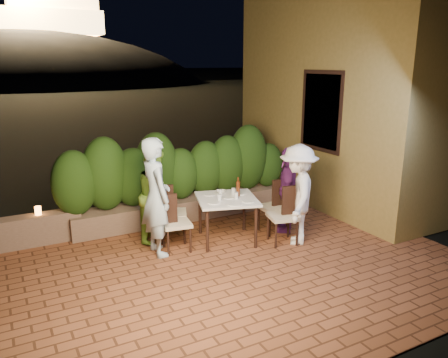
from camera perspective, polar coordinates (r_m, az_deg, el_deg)
ground at (r=6.52m, az=1.00°, el=-11.77°), size 400.00×400.00×0.00m
terrace_floor at (r=6.94m, az=-1.04°, el=-10.53°), size 7.00×6.00×0.15m
building_wall at (r=9.57m, az=14.55°, el=12.07°), size 1.60×5.00×5.00m
window_pane at (r=8.72m, az=12.72°, el=8.64°), size 0.08×1.00×1.40m
window_frame at (r=8.71m, az=12.66°, el=8.63°), size 0.06×1.15×1.55m
planter at (r=8.43m, az=-5.40°, el=-3.84°), size 4.20×0.55×0.40m
hedge at (r=8.22m, az=-5.53°, el=1.11°), size 4.00×0.70×1.10m
parapet at (r=7.85m, az=-26.17°, el=-6.45°), size 2.20×0.30×0.50m
hill at (r=65.63m, az=-23.82°, el=7.74°), size 52.00×40.00×22.00m
fortress at (r=65.70m, az=-25.24°, el=20.34°), size 26.00×8.00×8.00m
dining_table at (r=7.32m, az=0.37°, el=-5.29°), size 1.19×1.19×0.75m
plate_nw at (r=6.95m, az=-1.32°, el=-3.09°), size 0.21×0.21×0.01m
plate_sw at (r=7.38m, az=-1.94°, el=-2.01°), size 0.20×0.20×0.01m
plate_ne at (r=7.02m, az=3.17°, el=-2.92°), size 0.20×0.20×0.01m
plate_se at (r=7.43m, az=1.90°, el=-1.88°), size 0.24×0.24×0.01m
plate_centre at (r=7.22m, az=0.55°, el=-2.38°), size 0.22×0.22×0.01m
plate_front at (r=6.88m, az=1.35°, el=-3.29°), size 0.23×0.23×0.01m
glass_nw at (r=7.04m, az=-0.60°, el=-2.43°), size 0.06×0.06×0.11m
glass_sw at (r=7.33m, az=-0.47°, el=-1.75°), size 0.06×0.06×0.10m
glass_ne at (r=7.14m, az=1.61°, el=-2.18°), size 0.06×0.06×0.11m
glass_se at (r=7.35m, az=1.24°, el=-1.63°), size 0.07×0.07×0.12m
beer_bottle at (r=7.25m, az=1.85°, el=-1.02°), size 0.06×0.06×0.33m
bowl at (r=7.47m, az=-0.40°, el=-1.66°), size 0.22×0.22×0.04m
chair_left_front at (r=6.97m, az=-6.27°, el=-5.62°), size 0.49×0.49×0.94m
chair_left_back at (r=7.39m, az=-6.70°, el=-4.34°), size 0.58×0.58×0.96m
chair_right_front at (r=7.26m, az=7.69°, el=-4.68°), size 0.54×0.54×0.97m
chair_right_back at (r=7.72m, az=6.44°, el=-3.54°), size 0.45×0.45×0.94m
diner_blue at (r=6.75m, az=-8.86°, el=-2.32°), size 0.47×0.69×1.85m
diner_green at (r=7.33m, az=-8.81°, el=-2.07°), size 0.95×0.97×1.57m
diner_white at (r=7.21m, az=9.62°, el=-2.03°), size 1.14×1.22×1.66m
diner_purple at (r=7.72m, az=8.32°, el=-1.39°), size 0.86×0.91×1.51m
parapet_lamp at (r=7.76m, az=-23.12°, el=-3.82°), size 0.10×0.10×0.14m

